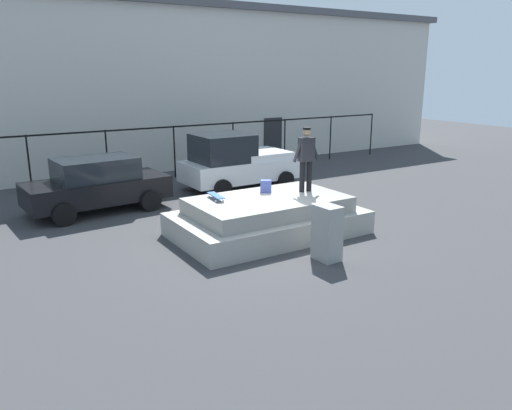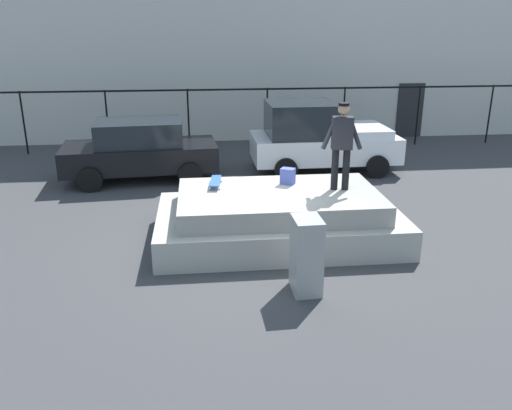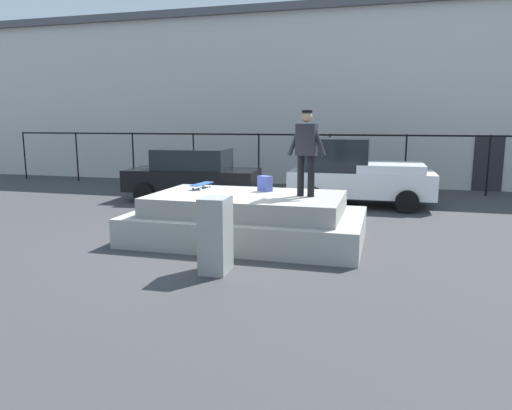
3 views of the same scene
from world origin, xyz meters
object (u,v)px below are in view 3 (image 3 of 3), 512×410
at_px(backpack, 265,184).
at_px(skateboard, 202,184).
at_px(skateboarder, 306,148).
at_px(utility_box, 216,235).
at_px(car_black_sedan_near, 193,174).
at_px(car_white_pickup_mid, 356,173).

bearing_deg(backpack, skateboard, -153.50).
xyz_separation_m(skateboarder, utility_box, (-1.12, -2.28, -1.34)).
distance_m(car_black_sedan_near, car_white_pickup_mid, 5.12).
bearing_deg(utility_box, skateboard, 113.83).
bearing_deg(skateboarder, utility_box, -116.08).
height_order(backpack, utility_box, backpack).
bearing_deg(car_white_pickup_mid, skateboard, -125.30).
height_order(skateboard, car_white_pickup_mid, car_white_pickup_mid).
distance_m(skateboarder, utility_box, 2.88).
distance_m(skateboard, backpack, 1.49).
bearing_deg(skateboard, car_black_sedan_near, 115.58).
height_order(car_white_pickup_mid, utility_box, car_white_pickup_mid).
bearing_deg(backpack, car_white_pickup_mid, 97.38).
bearing_deg(skateboarder, car_black_sedan_near, 134.08).
xyz_separation_m(skateboarder, skateboard, (-2.47, 0.50, -0.89)).
distance_m(car_black_sedan_near, utility_box, 7.58).
bearing_deg(car_black_sedan_near, skateboarder, -45.92).
xyz_separation_m(backpack, car_white_pickup_mid, (1.67, 4.50, -0.18)).
bearing_deg(backpack, utility_box, -65.21).
relative_size(skateboarder, car_white_pickup_mid, 0.41).
distance_m(skateboarder, backpack, 1.36).
bearing_deg(car_black_sedan_near, utility_box, -64.32).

